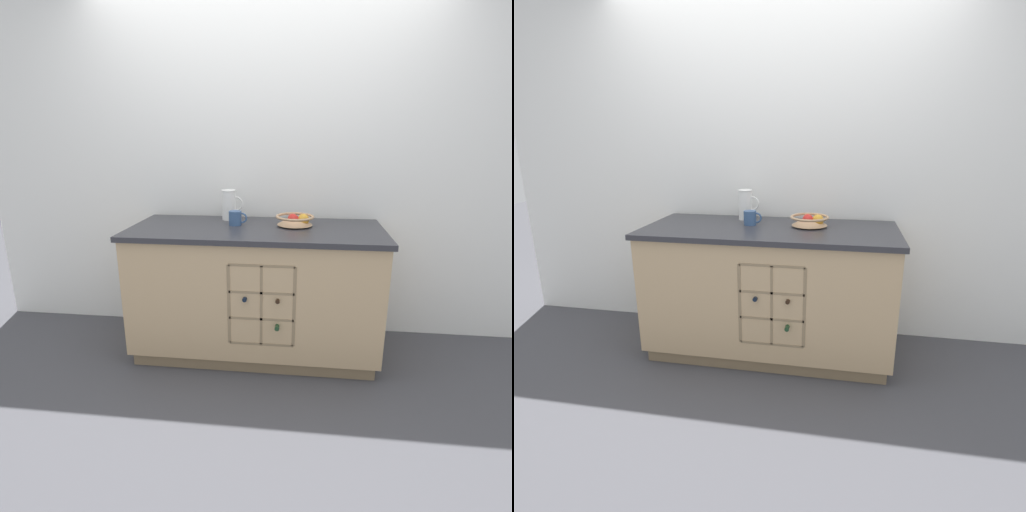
# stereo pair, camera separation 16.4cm
# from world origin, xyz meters

# --- Properties ---
(ground_plane) EXTENTS (14.00, 14.00, 0.00)m
(ground_plane) POSITION_xyz_m (0.00, 0.00, 0.00)
(ground_plane) COLOR #424247
(back_wall) EXTENTS (4.40, 0.06, 2.55)m
(back_wall) POSITION_xyz_m (0.00, 0.42, 1.27)
(back_wall) COLOR white
(back_wall) RESTS_ON ground_plane
(kitchen_island) EXTENTS (1.70, 0.76, 0.91)m
(kitchen_island) POSITION_xyz_m (0.00, -0.00, 0.46)
(kitchen_island) COLOR #8B7354
(kitchen_island) RESTS_ON ground_plane
(fruit_bowl) EXTENTS (0.26, 0.26, 0.09)m
(fruit_bowl) POSITION_xyz_m (0.26, 0.08, 0.96)
(fruit_bowl) COLOR tan
(fruit_bowl) RESTS_ON kitchen_island
(white_pitcher) EXTENTS (0.16, 0.10, 0.22)m
(white_pitcher) POSITION_xyz_m (-0.23, 0.24, 1.02)
(white_pitcher) COLOR white
(white_pitcher) RESTS_ON kitchen_island
(ceramic_mug) EXTENTS (0.13, 0.09, 0.10)m
(ceramic_mug) POSITION_xyz_m (-0.15, 0.06, 0.96)
(ceramic_mug) COLOR #385684
(ceramic_mug) RESTS_ON kitchen_island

